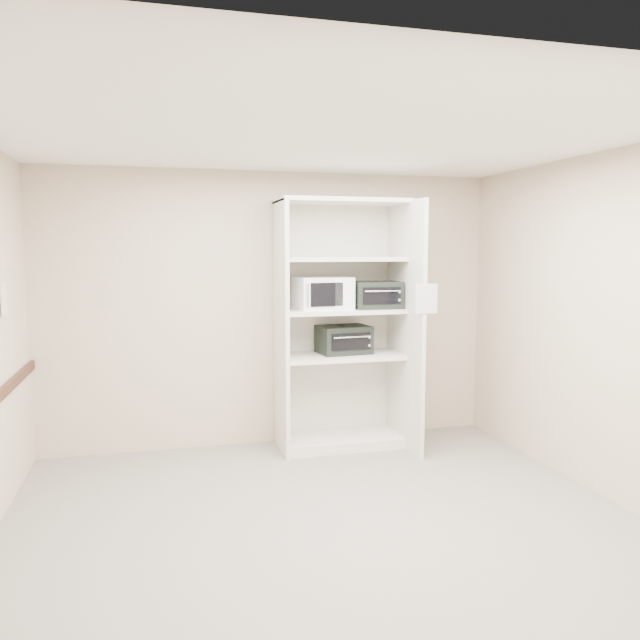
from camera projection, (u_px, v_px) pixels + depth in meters
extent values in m
cube|color=slate|center=(326.00, 524.00, 4.43)|extent=(4.50, 4.00, 0.01)
cube|color=white|center=(326.00, 135.00, 4.13)|extent=(4.50, 4.00, 0.01)
cube|color=#B3A18D|center=(273.00, 309.00, 6.20)|extent=(4.50, 0.02, 2.70)
cube|color=#B3A18D|center=(466.00, 407.00, 2.36)|extent=(4.50, 0.02, 2.70)
cube|color=#B3A18D|center=(605.00, 326.00, 4.85)|extent=(0.02, 4.00, 2.70)
cube|color=beige|center=(281.00, 328.00, 5.91)|extent=(0.04, 0.60, 2.40)
cube|color=beige|center=(405.00, 326.00, 6.07)|extent=(0.04, 0.90, 2.40)
cube|color=beige|center=(333.00, 323.00, 6.36)|extent=(1.24, 0.02, 2.40)
cube|color=beige|center=(341.00, 440.00, 6.22)|extent=(1.16, 0.56, 0.10)
cube|color=beige|center=(341.00, 356.00, 6.12)|extent=(1.16, 0.56, 0.04)
cube|color=beige|center=(341.00, 311.00, 6.07)|extent=(1.16, 0.56, 0.04)
cube|color=beige|center=(341.00, 259.00, 6.01)|extent=(1.16, 0.56, 0.04)
cube|color=beige|center=(342.00, 201.00, 5.95)|extent=(1.24, 0.60, 0.04)
cube|color=white|center=(323.00, 293.00, 6.00)|extent=(0.55, 0.43, 0.31)
cube|color=black|center=(376.00, 295.00, 6.08)|extent=(0.46, 0.35, 0.26)
cube|color=black|center=(344.00, 339.00, 6.16)|extent=(0.52, 0.42, 0.27)
cube|color=white|center=(427.00, 299.00, 5.61)|extent=(0.21, 0.01, 0.26)
cube|color=white|center=(4.00, 299.00, 4.71)|extent=(0.01, 0.18, 0.25)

